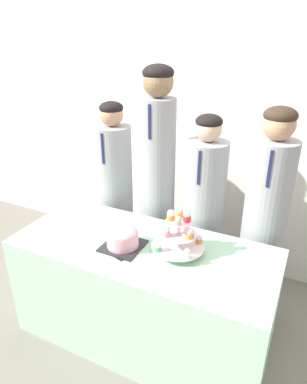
{
  "coord_description": "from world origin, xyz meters",
  "views": [
    {
      "loc": [
        0.81,
        -1.17,
        1.84
      ],
      "look_at": [
        0.06,
        0.37,
        1.05
      ],
      "focal_mm": 32.0,
      "sensor_mm": 36.0,
      "label": 1
    }
  ],
  "objects": [
    {
      "name": "ground_plane",
      "position": [
        0.0,
        0.0,
        0.0
      ],
      "size": [
        16.0,
        16.0,
        0.0
      ],
      "primitive_type": "plane",
      "color": "slate"
    },
    {
      "name": "wall_back",
      "position": [
        0.0,
        1.41,
        1.35
      ],
      "size": [
        9.0,
        0.06,
        2.7
      ],
      "color": "silver",
      "rests_on": "ground_plane"
    },
    {
      "name": "table",
      "position": [
        0.0,
        0.34,
        0.35
      ],
      "size": [
        1.57,
        0.68,
        0.71
      ],
      "color": "#A8DBB2",
      "rests_on": "ground_plane"
    },
    {
      "name": "round_cake",
      "position": [
        -0.1,
        0.28,
        0.77
      ],
      "size": [
        0.23,
        0.23,
        0.13
      ],
      "color": "#232328",
      "rests_on": "table"
    },
    {
      "name": "cake_knife",
      "position": [
        -0.02,
        0.15,
        0.71
      ],
      "size": [
        0.29,
        0.11,
        0.01
      ],
      "rotation": [
        0.0,
        0.0,
        -0.31
      ],
      "color": "silver",
      "rests_on": "table"
    },
    {
      "name": "cupcake_stand",
      "position": [
        0.21,
        0.37,
        0.83
      ],
      "size": [
        0.3,
        0.3,
        0.27
      ],
      "color": "silver",
      "rests_on": "table"
    },
    {
      "name": "student_0",
      "position": [
        -0.51,
        0.86,
        0.68
      ],
      "size": [
        0.27,
        0.27,
        1.43
      ],
      "color": "#939399",
      "rests_on": "ground_plane"
    },
    {
      "name": "student_1",
      "position": [
        -0.15,
        0.86,
        0.84
      ],
      "size": [
        0.24,
        0.25,
        1.68
      ],
      "color": "#939399",
      "rests_on": "ground_plane"
    },
    {
      "name": "student_2",
      "position": [
        0.2,
        0.86,
        0.66
      ],
      "size": [
        0.28,
        0.29,
        1.41
      ],
      "color": "#939399",
      "rests_on": "ground_plane"
    },
    {
      "name": "student_3",
      "position": [
        0.61,
        0.86,
        0.72
      ],
      "size": [
        0.28,
        0.28,
        1.49
      ],
      "color": "#939399",
      "rests_on": "ground_plane"
    }
  ]
}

